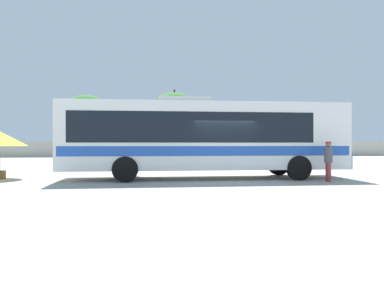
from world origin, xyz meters
TOP-DOWN VIEW (x-y plane):
  - ground_plane at (0.00, 10.00)m, footprint 300.00×300.00m
  - perimeter_wall at (0.00, 26.56)m, footprint 80.00×0.30m
  - coach_bus_white_blue at (-0.80, 0.61)m, footprint 12.48×2.79m
  - attendant_by_bus_door at (4.13, -1.38)m, footprint 0.33×0.33m
  - vendor_umbrella_near_gate_yellow at (-9.65, 1.44)m, footprint 2.31×2.31m
  - parked_car_leftmost_dark_blue at (-9.19, 23.17)m, footprint 4.48×2.24m
  - parked_car_second_black at (-3.17, 22.88)m, footprint 4.21×2.18m
  - parked_car_third_dark_blue at (3.88, 22.21)m, footprint 4.31×2.29m
  - utility_pole_near at (0.01, 29.87)m, footprint 1.76×0.63m
  - roadside_tree_left at (-10.81, 29.91)m, footprint 5.53×5.53m
  - roadside_tree_midleft at (-0.12, 29.49)m, footprint 5.85×5.85m
  - roadside_tree_midright at (14.58, 32.78)m, footprint 3.97×3.97m

SIDE VIEW (x-z plane):
  - ground_plane at x=0.00m, z-range 0.00..0.00m
  - parked_car_second_black at x=-3.17m, z-range 0.05..1.48m
  - parked_car_third_dark_blue at x=3.88m, z-range 0.05..1.49m
  - parked_car_leftmost_dark_blue at x=-9.19m, z-range 0.04..1.56m
  - perimeter_wall at x=0.00m, z-range 0.00..1.77m
  - attendant_by_bus_door at x=4.13m, z-range 0.11..1.75m
  - vendor_umbrella_near_gate_yellow at x=-9.65m, z-range 0.69..2.78m
  - coach_bus_white_blue at x=-0.80m, z-range 0.12..3.69m
  - roadside_tree_midright at x=14.58m, z-range 1.12..6.75m
  - utility_pole_near at x=0.01m, z-range 0.18..8.49m
  - roadside_tree_left at x=-10.81m, z-range 1.38..8.85m
  - roadside_tree_midleft at x=-0.12m, z-range 1.45..9.36m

